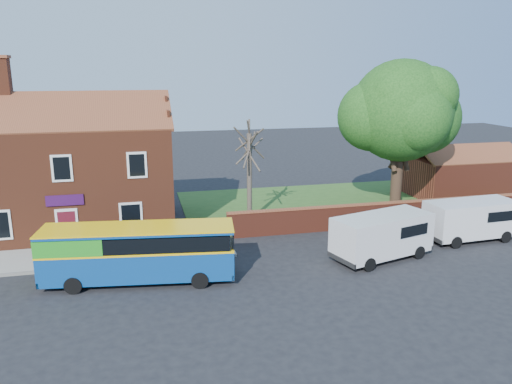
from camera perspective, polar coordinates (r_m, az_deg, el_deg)
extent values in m
plane|color=black|center=(23.33, -5.16, -11.21)|extent=(120.00, 120.00, 0.00)
cube|color=gray|center=(28.73, -20.96, -7.03)|extent=(18.00, 3.50, 0.12)
cube|color=slate|center=(27.11, -21.41, -8.31)|extent=(18.00, 0.15, 0.14)
cube|color=#426B28|center=(38.73, 11.29, -1.08)|extent=(26.00, 12.00, 0.04)
cube|color=brown|center=(33.36, -20.23, 1.60)|extent=(12.00, 8.00, 6.50)
cube|color=brown|center=(30.80, -21.31, 8.56)|extent=(12.30, 4.08, 2.16)
cube|color=brown|center=(34.76, -20.46, 9.15)|extent=(12.30, 4.08, 2.16)
cube|color=brown|center=(33.29, -27.07, 11.63)|extent=(0.90, 0.90, 2.20)
cube|color=black|center=(29.18, -21.32, 2.54)|extent=(1.10, 0.06, 1.50)
cube|color=#4C0F19|center=(30.00, -20.73, -4.03)|extent=(0.95, 0.04, 2.10)
cube|color=silver|center=(30.00, -20.74, -3.93)|extent=(1.20, 0.06, 2.30)
cube|color=#330E3E|center=(29.53, -21.02, -0.89)|extent=(2.00, 0.06, 0.60)
cube|color=maroon|center=(33.39, 15.59, -2.46)|extent=(22.00, 0.30, 1.50)
cube|color=brown|center=(33.18, 15.68, -1.14)|extent=(22.00, 0.38, 0.10)
cube|color=maroon|center=(42.89, 22.40, 1.61)|extent=(8.00, 5.00, 3.00)
cube|color=brown|center=(41.55, 23.65, 4.01)|extent=(8.20, 2.56, 1.24)
cube|color=brown|center=(43.54, 21.70, 4.60)|extent=(8.20, 2.56, 1.24)
cube|color=navy|center=(24.44, -13.19, -7.74)|extent=(9.09, 3.36, 1.41)
cube|color=yellow|center=(24.19, -13.28, -6.18)|extent=(9.11, 3.38, 0.10)
cube|color=black|center=(24.05, -13.33, -5.24)|extent=(8.74, 3.33, 0.71)
cube|color=green|center=(24.62, -20.13, -5.28)|extent=(3.29, 2.63, 0.75)
cube|color=navy|center=(23.91, -13.40, -4.18)|extent=(9.09, 3.36, 0.14)
cube|color=yellow|center=(23.88, -13.41, -4.00)|extent=(9.13, 3.40, 0.06)
cylinder|color=black|center=(24.29, -20.16, -9.97)|extent=(0.83, 0.38, 0.80)
cylinder|color=black|center=(26.13, -19.08, -8.17)|extent=(0.83, 0.38, 0.80)
cylinder|color=black|center=(23.52, -6.43, -9.96)|extent=(0.83, 0.38, 0.80)
cylinder|color=black|center=(25.41, -6.40, -8.08)|extent=(0.83, 0.38, 0.80)
cube|color=silver|center=(27.31, 14.20, -4.71)|extent=(5.82, 3.58, 2.06)
cube|color=black|center=(28.89, 17.77, -3.24)|extent=(0.59, 1.80, 0.81)
cube|color=black|center=(29.43, 17.90, -5.50)|extent=(0.69, 2.12, 0.26)
cylinder|color=black|center=(25.82, 12.80, -8.08)|extent=(0.75, 0.41, 0.72)
cylinder|color=black|center=(27.26, 9.91, -6.74)|extent=(0.75, 0.41, 0.72)
cylinder|color=black|center=(28.15, 18.10, -6.57)|extent=(0.75, 0.41, 0.72)
cylinder|color=black|center=(29.48, 15.18, -5.43)|extent=(0.75, 0.41, 0.72)
cube|color=silver|center=(31.95, 23.35, -2.76)|extent=(5.44, 2.42, 2.03)
cube|color=black|center=(33.43, 26.57, -1.83)|extent=(0.18, 1.81, 0.80)
cube|color=black|center=(33.90, 26.63, -3.79)|extent=(0.21, 2.13, 0.26)
cylinder|color=black|center=(30.44, 21.88, -5.36)|extent=(0.71, 0.26, 0.70)
cylinder|color=black|center=(31.95, 19.67, -4.27)|extent=(0.71, 0.26, 0.70)
cylinder|color=black|center=(32.62, 26.62, -4.59)|extent=(0.71, 0.26, 0.70)
cylinder|color=black|center=(34.02, 24.34, -3.61)|extent=(0.71, 0.26, 0.70)
cylinder|color=black|center=(36.04, 15.74, 1.08)|extent=(0.76, 0.76, 4.37)
sphere|color=#377424|center=(35.31, 16.27, 8.91)|extent=(6.84, 6.84, 6.84)
sphere|color=#377424|center=(36.70, 18.66, 8.01)|extent=(4.94, 4.94, 4.94)
sphere|color=#377424|center=(35.00, 13.17, 8.43)|extent=(4.75, 4.75, 4.75)
cylinder|color=#4C4238|center=(32.53, -0.75, 1.59)|extent=(0.33, 0.33, 5.85)
cylinder|color=#4C4238|center=(32.15, -0.76, 5.23)|extent=(0.34, 2.86, 2.30)
cylinder|color=#4C4238|center=(32.18, -0.76, 4.87)|extent=(1.49, 2.11, 2.11)
cylinder|color=#4C4238|center=(32.12, -0.76, 5.60)|extent=(2.40, 1.10, 2.33)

